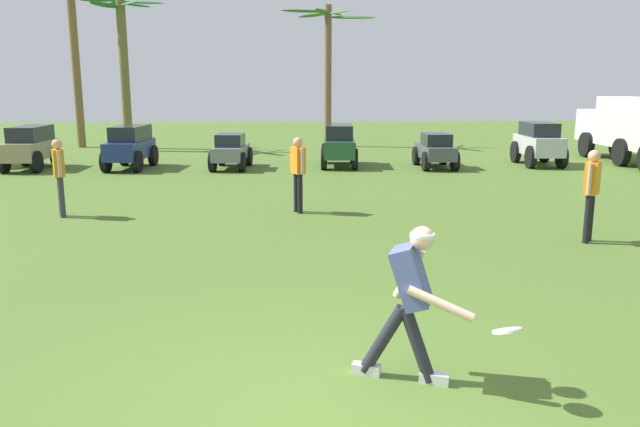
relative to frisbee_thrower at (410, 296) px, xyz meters
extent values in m
plane|color=#4A6827|center=(-0.86, -0.51, -0.80)|extent=(80.00, 80.00, 0.00)
cylinder|color=#23232D|center=(0.07, -0.03, -0.44)|extent=(0.37, 0.23, 0.72)
cube|color=silver|center=(0.22, -0.08, -0.75)|extent=(0.28, 0.18, 0.10)
cylinder|color=#23232D|center=(-0.22, 0.08, -0.44)|extent=(0.45, 0.26, 0.69)
cube|color=silver|center=(-0.36, 0.13, -0.75)|extent=(0.28, 0.18, 0.10)
cube|color=#4C5699|center=(0.00, 0.00, 0.17)|extent=(0.46, 0.44, 0.58)
sphere|color=beige|center=(0.08, -0.03, 0.52)|extent=(0.27, 0.27, 0.21)
cylinder|color=white|center=(0.08, -0.03, 0.55)|extent=(0.28, 0.28, 0.03)
cylinder|color=beige|center=(0.20, -0.27, 0.02)|extent=(0.56, 0.27, 0.27)
cylinder|color=beige|center=(0.02, 0.20, 0.14)|extent=(0.29, 0.17, 0.49)
cylinder|color=white|center=(0.71, -0.47, -0.15)|extent=(0.32, 0.31, 0.10)
cylinder|color=black|center=(-0.79, 7.48, -0.39)|extent=(0.14, 0.14, 0.82)
cylinder|color=black|center=(-0.87, 7.65, -0.39)|extent=(0.14, 0.14, 0.82)
cube|color=orange|center=(-0.83, 7.56, 0.29)|extent=(0.32, 0.39, 0.54)
cylinder|color=tan|center=(-0.75, 7.37, 0.30)|extent=(0.09, 0.09, 0.52)
cylinder|color=tan|center=(-0.91, 7.76, 0.30)|extent=(0.09, 0.09, 0.52)
sphere|color=tan|center=(-0.83, 7.56, 0.66)|extent=(0.26, 0.26, 0.20)
cylinder|color=#33333D|center=(-5.55, 7.32, -0.39)|extent=(0.14, 0.14, 0.82)
cylinder|color=#33333D|center=(-5.62, 7.48, -0.39)|extent=(0.14, 0.14, 0.82)
cube|color=orange|center=(-5.58, 7.40, 0.29)|extent=(0.32, 0.39, 0.54)
cylinder|color=tan|center=(-5.50, 7.21, 0.30)|extent=(0.09, 0.09, 0.52)
cylinder|color=tan|center=(-5.67, 7.59, 0.30)|extent=(0.09, 0.09, 0.52)
sphere|color=tan|center=(-5.58, 7.40, 0.66)|extent=(0.26, 0.26, 0.20)
cylinder|color=black|center=(3.95, 4.75, -0.39)|extent=(0.15, 0.15, 0.82)
cylinder|color=black|center=(4.06, 4.89, -0.39)|extent=(0.15, 0.15, 0.82)
cube|color=orange|center=(4.01, 4.82, 0.29)|extent=(0.37, 0.39, 0.54)
cylinder|color=tan|center=(3.88, 4.66, 0.30)|extent=(0.10, 0.10, 0.52)
cylinder|color=tan|center=(4.14, 4.99, 0.30)|extent=(0.10, 0.10, 0.52)
sphere|color=tan|center=(4.01, 4.82, 0.66)|extent=(0.28, 0.28, 0.20)
cube|color=#998466|center=(-9.04, 14.72, -0.20)|extent=(0.98, 2.41, 0.55)
cube|color=#1E232B|center=(-9.04, 14.87, 0.31)|extent=(0.86, 1.81, 0.46)
cylinder|color=black|center=(-9.53, 15.55, -0.47)|extent=(0.19, 0.66, 0.66)
cylinder|color=black|center=(-8.57, 15.56, -0.47)|extent=(0.19, 0.66, 0.66)
cylinder|color=black|center=(-9.51, 13.88, -0.47)|extent=(0.19, 0.66, 0.66)
cylinder|color=black|center=(-8.55, 13.89, -0.47)|extent=(0.19, 0.66, 0.66)
cube|color=navy|center=(-5.97, 14.71, -0.20)|extent=(1.15, 2.47, 0.55)
cube|color=#1E232B|center=(-5.96, 14.85, 0.31)|extent=(0.99, 1.86, 0.46)
cylinder|color=black|center=(-6.38, 15.58, -0.47)|extent=(0.23, 0.67, 0.66)
cylinder|color=black|center=(-5.42, 15.50, -0.47)|extent=(0.23, 0.67, 0.66)
cylinder|color=black|center=(-6.51, 13.91, -0.47)|extent=(0.23, 0.67, 0.66)
cylinder|color=black|center=(-5.56, 13.83, -0.47)|extent=(0.23, 0.67, 0.66)
cube|color=slate|center=(-2.80, 14.59, -0.29)|extent=(1.07, 2.27, 0.42)
cube|color=#1E232B|center=(-2.81, 14.49, 0.11)|extent=(0.88, 1.16, 0.38)
cylinder|color=black|center=(-3.18, 15.40, -0.50)|extent=(0.23, 0.61, 0.60)
cylinder|color=black|center=(-2.29, 15.32, -0.50)|extent=(0.23, 0.61, 0.60)
cylinder|color=black|center=(-3.31, 13.86, -0.50)|extent=(0.23, 0.61, 0.60)
cylinder|color=black|center=(-2.41, 13.79, -0.50)|extent=(0.23, 0.61, 0.60)
cube|color=#235133|center=(0.65, 14.93, -0.20)|extent=(1.13, 2.46, 0.55)
cube|color=#1E232B|center=(0.66, 15.08, 0.31)|extent=(0.97, 1.86, 0.46)
cylinder|color=black|center=(0.23, 15.80, -0.47)|extent=(0.23, 0.67, 0.66)
cylinder|color=black|center=(1.19, 15.73, -0.47)|extent=(0.23, 0.67, 0.66)
cylinder|color=black|center=(0.11, 14.13, -0.47)|extent=(0.23, 0.67, 0.66)
cylinder|color=black|center=(1.07, 14.06, -0.47)|extent=(0.23, 0.67, 0.66)
cube|color=#474C51|center=(3.68, 14.43, -0.29)|extent=(0.92, 2.21, 0.42)
cube|color=#1E232B|center=(3.68, 14.33, 0.11)|extent=(0.80, 1.11, 0.38)
cylinder|color=black|center=(3.24, 15.20, -0.50)|extent=(0.19, 0.60, 0.60)
cylinder|color=black|center=(4.13, 15.19, -0.50)|extent=(0.19, 0.60, 0.60)
cylinder|color=black|center=(3.22, 13.66, -0.50)|extent=(0.19, 0.60, 0.60)
cylinder|color=black|center=(4.12, 13.65, -0.50)|extent=(0.19, 0.60, 0.60)
cube|color=#B7BABF|center=(7.20, 14.85, -0.14)|extent=(1.11, 2.40, 0.60)
cube|color=#1E232B|center=(7.20, 14.90, 0.38)|extent=(0.95, 1.59, 0.44)
cylinder|color=black|center=(6.75, 15.65, -0.44)|extent=(0.22, 0.73, 0.72)
cylinder|color=black|center=(7.73, 15.60, -0.44)|extent=(0.22, 0.73, 0.72)
cylinder|color=black|center=(6.67, 14.10, -0.44)|extent=(0.22, 0.73, 0.72)
cylinder|color=black|center=(7.65, 14.04, -0.44)|extent=(0.22, 0.73, 0.72)
cube|color=silver|center=(10.50, 17.41, 0.32)|extent=(1.12, 1.74, 1.15)
cylinder|color=black|center=(9.91, 17.09, -0.35)|extent=(0.27, 0.91, 0.90)
cylinder|color=black|center=(11.06, 17.04, -0.35)|extent=(0.27, 0.91, 0.90)
cylinder|color=black|center=(9.81, 14.48, -0.35)|extent=(0.27, 0.91, 0.90)
cylinder|color=brown|center=(-9.68, 21.73, 2.84)|extent=(0.34, 0.34, 7.29)
cylinder|color=brown|center=(-7.36, 20.25, 2.18)|extent=(0.35, 0.35, 5.97)
ellipsoid|color=#246628|center=(-6.56, 20.41, 4.91)|extent=(1.65, 0.56, 0.15)
ellipsoid|color=#246628|center=(-6.91, 20.86, 4.87)|extent=(1.10, 1.36, 0.17)
ellipsoid|color=#246628|center=(-7.73, 20.91, 4.93)|extent=(0.97, 1.44, 0.15)
ellipsoid|color=#246628|center=(-8.13, 20.28, 4.97)|extent=(1.54, 0.31, 0.14)
ellipsoid|color=#246628|center=(-7.71, 19.45, 4.70)|extent=(0.91, 1.71, 0.20)
ellipsoid|color=#246628|center=(-6.90, 19.69, 4.80)|extent=(1.12, 1.28, 0.19)
cylinder|color=brown|center=(0.74, 21.67, 2.11)|extent=(0.30, 0.30, 5.83)
ellipsoid|color=#356A2A|center=(1.73, 21.66, 4.53)|extent=(1.99, 0.26, 0.19)
ellipsoid|color=#356A2A|center=(1.08, 22.30, 4.75)|extent=(0.91, 1.39, 0.17)
ellipsoid|color=#356A2A|center=(0.14, 22.45, 4.68)|extent=(1.39, 1.71, 0.16)
ellipsoid|color=#356A2A|center=(-0.24, 21.47, 4.74)|extent=(2.00, 0.64, 0.15)
ellipsoid|color=#356A2A|center=(0.44, 20.86, 4.67)|extent=(0.84, 1.69, 0.17)
ellipsoid|color=#356A2A|center=(1.13, 21.00, 4.67)|extent=(1.01, 1.46, 0.18)
camera|label=1|loc=(-1.08, -5.16, 1.82)|focal=35.00mm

